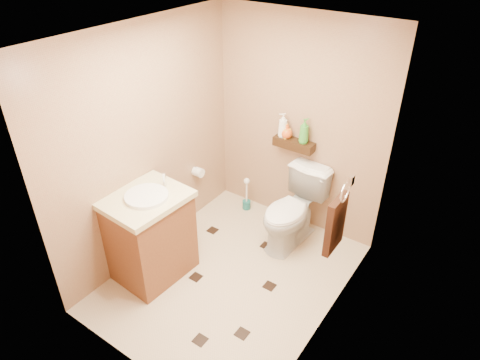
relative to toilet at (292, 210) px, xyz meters
The scene contains 17 objects.
ground 0.96m from the toilet, 104.32° to the right, with size 2.50×2.50×0.00m, color beige.
wall_back 0.91m from the toilet, 116.94° to the left, with size 2.00×0.04×2.40m, color #9D7A5A.
wall_front 2.23m from the toilet, 95.83° to the right, with size 2.00×0.04×2.40m, color #9D7A5A.
wall_left 1.66m from the toilet, 145.54° to the right, with size 0.04×2.50×2.40m, color #9D7A5A.
wall_right 1.38m from the toilet, 46.57° to the right, with size 0.04×2.50×2.40m, color #9D7A5A.
ceiling 2.16m from the toilet, 104.32° to the right, with size 2.00×2.50×0.02m, color silver.
wall_shelf 0.72m from the toilet, 122.15° to the left, with size 0.46×0.14×0.10m, color #32200D.
floor_accents 1.00m from the toilet, 101.23° to the right, with size 1.21×1.49×0.01m.
toilet is the anchor object (origin of this frame).
vanity 1.52m from the toilet, 126.91° to the right, with size 0.67×0.79×1.07m.
toilet_brush 0.84m from the toilet, 162.49° to the left, with size 0.10×0.10×0.44m.
towel_ring 1.05m from the toilet, 39.71° to the right, with size 0.12×0.30×0.76m.
toilet_paper 1.18m from the toilet, behind, with size 0.12×0.11×0.12m.
bottle_a 0.93m from the toilet, 136.63° to the left, with size 0.11×0.11×0.27m, color white.
bottle_b 0.86m from the toilet, 132.80° to the left, with size 0.07×0.07×0.16m, color yellow.
bottle_c 0.86m from the toilet, 132.24° to the left, with size 0.12×0.12×0.16m, color #DC5619.
bottle_d 0.86m from the toilet, 106.99° to the left, with size 0.11×0.11×0.27m, color #389030.
Camera 1 is at (1.88, -2.56, 3.14)m, focal length 32.00 mm.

